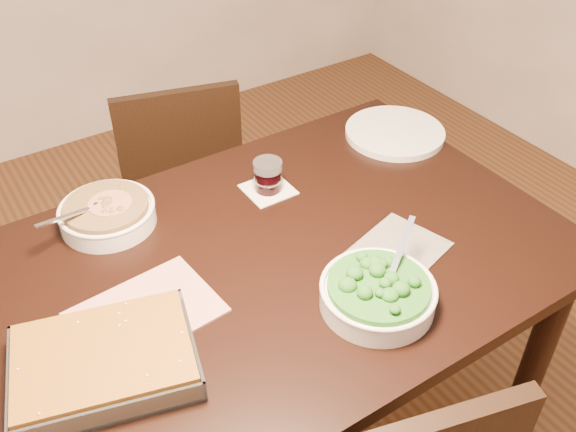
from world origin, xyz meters
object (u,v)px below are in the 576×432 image
object	(u,v)px
stew_bowl	(107,213)
wine_tumbler	(268,175)
table	(265,289)
broccoli_bowl	(378,293)
dinner_plate	(395,133)
baking_dish	(104,362)
chair_far	(181,174)

from	to	relation	value
stew_bowl	wine_tumbler	size ratio (longest dim) A/B	2.95
table	wine_tumbler	size ratio (longest dim) A/B	16.64
broccoli_bowl	wine_tumbler	bearing A→B (deg)	87.17
stew_bowl	dinner_plate	world-z (taller)	stew_bowl
dinner_plate	stew_bowl	bearing A→B (deg)	175.48
dinner_plate	baking_dish	bearing A→B (deg)	-160.67
table	chair_far	size ratio (longest dim) A/B	1.68
broccoli_bowl	baking_dish	bearing A→B (deg)	165.12
stew_bowl	dinner_plate	xyz separation A→B (m)	(0.85, -0.07, -0.02)
table	broccoli_bowl	size ratio (longest dim) A/B	5.48
stew_bowl	baking_dish	bearing A→B (deg)	-111.38
stew_bowl	dinner_plate	distance (m)	0.85
table	dinner_plate	xyz separation A→B (m)	(0.60, 0.25, 0.11)
chair_far	baking_dish	bearing A→B (deg)	73.65
dinner_plate	chair_far	distance (m)	0.77
table	wine_tumbler	bearing A→B (deg)	56.26
baking_dish	dinner_plate	bearing A→B (deg)	34.68
table	broccoli_bowl	distance (m)	0.31
table	dinner_plate	bearing A→B (deg)	22.56
baking_dish	wine_tumbler	distance (m)	0.65
stew_bowl	chair_far	world-z (taller)	stew_bowl
stew_bowl	baking_dish	size ratio (longest dim) A/B	0.64
baking_dish	chair_far	world-z (taller)	chair_far
baking_dish	chair_far	bearing A→B (deg)	73.82
wine_tumbler	chair_far	size ratio (longest dim) A/B	0.10
baking_dish	dinner_plate	xyz separation A→B (m)	(1.01, 0.36, -0.02)
baking_dish	table	bearing A→B (deg)	29.74
table	chair_far	world-z (taller)	chair_far
dinner_plate	chair_far	bearing A→B (deg)	129.79
wine_tumbler	broccoli_bowl	bearing A→B (deg)	-92.83
wine_tumbler	dinner_plate	world-z (taller)	wine_tumbler
wine_tumbler	chair_far	bearing A→B (deg)	90.54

